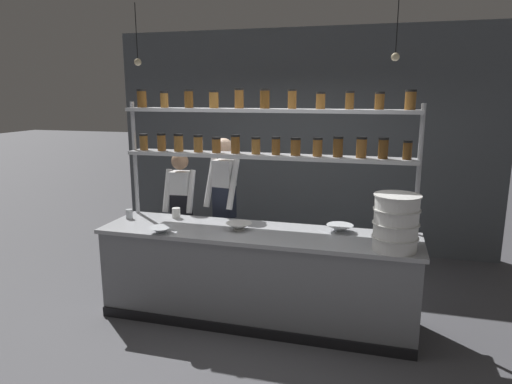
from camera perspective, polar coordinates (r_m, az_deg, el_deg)
ground_plane at (r=4.81m, az=0.06°, el=-15.47°), size 40.00×40.00×0.00m
back_wall at (r=6.64m, az=5.60°, el=6.34°), size 5.51×0.12×3.12m
prep_counter at (r=4.61m, az=0.06°, el=-10.42°), size 3.11×0.76×0.92m
spice_shelf_unit at (r=4.60m, az=1.14°, el=6.92°), size 3.00×0.28×2.29m
chef_left at (r=5.47m, az=-9.31°, el=-2.17°), size 0.37×0.29×1.57m
chef_center at (r=5.18m, az=-4.00°, el=-1.35°), size 0.40×0.33×1.75m
container_stack at (r=4.05m, az=17.09°, el=-3.66°), size 0.39×0.39×0.49m
prep_bowl_near_left at (r=4.50m, az=10.44°, el=-4.51°), size 0.26×0.26×0.07m
prep_bowl_center_front at (r=4.48m, az=-11.80°, el=-4.71°), size 0.23×0.23×0.06m
prep_bowl_center_back at (r=4.49m, az=-2.14°, el=-4.35°), size 0.26×0.26×0.07m
serving_cup_front at (r=5.07m, az=-15.56°, el=-2.67°), size 0.07×0.07×0.10m
serving_cup_by_board at (r=4.99m, az=-9.94°, el=-2.59°), size 0.09×0.09×0.11m
pendant_light_row at (r=4.27m, az=0.10°, el=16.54°), size 2.46×0.07×0.58m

